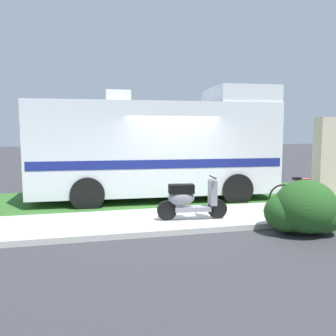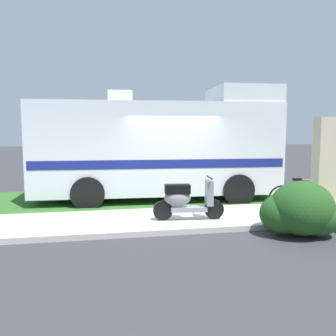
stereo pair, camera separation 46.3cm
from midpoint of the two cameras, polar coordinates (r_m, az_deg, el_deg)
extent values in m
plane|color=#38383D|center=(9.26, -0.11, -6.96)|extent=(80.00, 80.00, 0.00)
cube|color=beige|center=(8.12, 1.83, -8.43)|extent=(24.00, 2.00, 0.12)
cube|color=#336628|center=(10.69, -1.94, -4.96)|extent=(24.00, 3.40, 0.08)
cube|color=silver|center=(10.37, -3.51, 3.40)|extent=(7.18, 2.65, 2.60)
cube|color=silver|center=(11.04, 10.44, 11.54)|extent=(1.90, 2.28, 0.50)
cube|color=navy|center=(10.40, -3.50, 1.25)|extent=(7.04, 2.66, 0.24)
cube|color=black|center=(11.34, 14.51, 5.76)|extent=(0.17, 1.97, 0.90)
cube|color=silver|center=(10.33, -9.55, 11.54)|extent=(0.73, 0.63, 0.36)
cylinder|color=black|center=(12.01, 6.32, -1.76)|extent=(0.91, 0.32, 0.90)
cylinder|color=black|center=(9.94, 10.00, -3.50)|extent=(0.91, 0.32, 0.90)
cylinder|color=black|center=(11.53, -13.81, -2.25)|extent=(0.91, 0.32, 0.90)
cylinder|color=black|center=(9.35, -14.58, -4.22)|extent=(0.91, 0.32, 0.90)
cylinder|color=black|center=(7.92, 6.50, -6.74)|extent=(0.45, 0.14, 0.44)
cylinder|color=black|center=(7.72, -1.92, -7.05)|extent=(0.45, 0.14, 0.44)
cube|color=gray|center=(7.80, 2.35, -6.77)|extent=(0.83, 0.35, 0.10)
cube|color=black|center=(7.66, 0.48, -3.48)|extent=(0.58, 0.31, 0.20)
ellipsoid|color=gray|center=(7.70, 0.48, -4.95)|extent=(0.62, 0.35, 0.36)
cube|color=gray|center=(7.82, 5.71, -4.06)|extent=(0.17, 0.33, 0.56)
cylinder|color=black|center=(7.76, 5.73, -1.52)|extent=(0.08, 0.50, 0.04)
sphere|color=white|center=(7.79, 5.72, -2.76)|extent=(0.12, 0.12, 0.12)
torus|color=black|center=(9.25, 23.20, -4.55)|extent=(0.68, 0.18, 0.69)
torus|color=black|center=(8.87, 17.03, -4.77)|extent=(0.68, 0.18, 0.69)
cylinder|color=maroon|center=(9.07, 21.14, -3.56)|extent=(0.59, 0.16, 0.68)
cylinder|color=maroon|center=(8.96, 19.28, -3.77)|extent=(0.10, 0.06, 0.61)
cylinder|color=maroon|center=(9.02, 21.03, -1.67)|extent=(0.62, 0.16, 0.09)
cylinder|color=maroon|center=(8.95, 18.23, -5.22)|extent=(0.41, 0.12, 0.19)
cylinder|color=maroon|center=(8.88, 18.10, -3.31)|extent=(0.36, 0.11, 0.47)
cylinder|color=maroon|center=(9.19, 23.03, -3.03)|extent=(0.12, 0.06, 0.51)
cube|color=black|center=(8.90, 19.17, -1.67)|extent=(0.22, 0.14, 0.06)
cylinder|color=black|center=(9.13, 22.87, -1.24)|extent=(0.13, 0.51, 0.03)
cube|color=#B7B29E|center=(14.95, -0.56, 2.02)|extent=(2.61, 2.16, 1.47)
cube|color=black|center=(14.92, -0.56, 3.68)|extent=(2.49, 2.18, 0.44)
cube|color=#B7B29E|center=(15.98, 8.96, 0.81)|extent=(3.16, 2.20, 0.69)
cylinder|color=black|center=(14.04, -0.20, -0.86)|extent=(0.77, 0.29, 0.76)
cylinder|color=black|center=(15.88, -2.21, -0.04)|extent=(0.77, 0.29, 0.76)
cylinder|color=black|center=(15.32, 11.72, -0.40)|extent=(0.77, 0.29, 0.76)
cylinder|color=black|center=(17.02, 8.61, 0.31)|extent=(0.77, 0.29, 0.76)
ellipsoid|color=#23511E|center=(7.47, 20.16, -6.02)|extent=(1.28, 1.15, 1.09)
ellipsoid|color=#23511E|center=(7.44, 17.49, -6.99)|extent=(0.96, 0.87, 0.82)
ellipsoid|color=#23511E|center=(7.59, 22.35, -7.16)|extent=(0.90, 0.81, 0.76)
camera|label=1|loc=(0.23, -91.42, -0.16)|focal=36.79mm
camera|label=2|loc=(0.23, 88.58, 0.16)|focal=36.79mm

